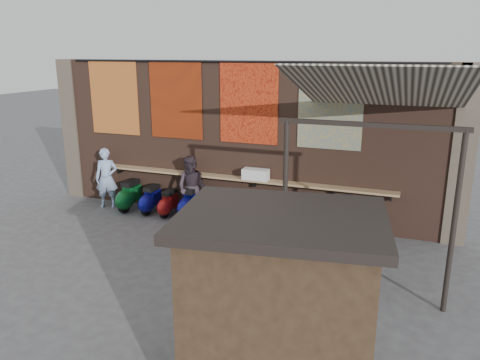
{
  "coord_description": "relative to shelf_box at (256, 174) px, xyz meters",
  "views": [
    {
      "loc": [
        4.16,
        -8.37,
        4.24
      ],
      "look_at": [
        0.56,
        1.2,
        1.4
      ],
      "focal_mm": 35.0,
      "sensor_mm": 36.0,
      "label": 1
    }
  ],
  "objects": [
    {
      "name": "ground",
      "position": [
        -0.56,
        -2.3,
        -1.26
      ],
      "size": [
        70.0,
        70.0,
        0.0
      ],
      "primitive_type": "plane",
      "color": "#474749",
      "rests_on": "ground"
    },
    {
      "name": "brick_wall",
      "position": [
        -0.56,
        0.4,
        0.74
      ],
      "size": [
        10.0,
        0.4,
        4.0
      ],
      "primitive_type": "cube",
      "color": "brown",
      "rests_on": "ground"
    },
    {
      "name": "pier_left",
      "position": [
        -5.76,
        0.4,
        0.74
      ],
      "size": [
        0.5,
        0.5,
        4.0
      ],
      "primitive_type": "cube",
      "color": "#4C4238",
      "rests_on": "ground"
    },
    {
      "name": "pier_right",
      "position": [
        4.64,
        0.4,
        0.74
      ],
      "size": [
        0.5,
        0.5,
        4.0
      ],
      "primitive_type": "cube",
      "color": "#4C4238",
      "rests_on": "ground"
    },
    {
      "name": "eating_counter",
      "position": [
        -0.56,
        0.03,
        -0.16
      ],
      "size": [
        8.0,
        0.32,
        0.05
      ],
      "primitive_type": "cube",
      "color": "#9E7A51",
      "rests_on": "brick_wall"
    },
    {
      "name": "shelf_box",
      "position": [
        0.0,
        0.0,
        0.0
      ],
      "size": [
        0.65,
        0.3,
        0.27
      ],
      "primitive_type": "cube",
      "color": "white",
      "rests_on": "eating_counter"
    },
    {
      "name": "tapestry_redgold",
      "position": [
        -4.16,
        0.18,
        1.74
      ],
      "size": [
        1.5,
        0.02,
        2.0
      ],
      "primitive_type": "cube",
      "color": "maroon",
      "rests_on": "brick_wall"
    },
    {
      "name": "tapestry_sun",
      "position": [
        -2.26,
        0.18,
        1.74
      ],
      "size": [
        1.5,
        0.02,
        2.0
      ],
      "primitive_type": "cube",
      "color": "red",
      "rests_on": "brick_wall"
    },
    {
      "name": "tapestry_orange",
      "position": [
        -0.26,
        0.18,
        1.74
      ],
      "size": [
        1.5,
        0.02,
        2.0
      ],
      "primitive_type": "cube",
      "color": "#C73F18",
      "rests_on": "brick_wall"
    },
    {
      "name": "tapestry_multi",
      "position": [
        1.74,
        0.18,
        1.74
      ],
      "size": [
        1.5,
        0.02,
        2.0
      ],
      "primitive_type": "cube",
      "color": "#296497",
      "rests_on": "brick_wall"
    },
    {
      "name": "hang_rail",
      "position": [
        -0.56,
        0.17,
        2.72
      ],
      "size": [
        9.5,
        0.06,
        0.06
      ],
      "primitive_type": "cylinder",
      "rotation": [
        0.0,
        1.57,
        0.0
      ],
      "color": "black",
      "rests_on": "brick_wall"
    },
    {
      "name": "scooter_stool_0",
      "position": [
        -3.53,
        -0.31,
        -0.86
      ],
      "size": [
        0.38,
        0.85,
        0.81
      ],
      "primitive_type": null,
      "color": "#0C5823",
      "rests_on": "ground"
    },
    {
      "name": "scooter_stool_1",
      "position": [
        -2.87,
        -0.3,
        -0.9
      ],
      "size": [
        0.34,
        0.77,
        0.73
      ],
      "primitive_type": null,
      "color": "#0D0E82",
      "rests_on": "ground"
    },
    {
      "name": "scooter_stool_2",
      "position": [
        -2.31,
        -0.34,
        -0.92
      ],
      "size": [
        0.32,
        0.71,
        0.67
      ],
      "primitive_type": null,
      "color": "maroon",
      "rests_on": "ground"
    },
    {
      "name": "scooter_stool_3",
      "position": [
        -1.67,
        -0.31,
        -0.86
      ],
      "size": [
        0.38,
        0.85,
        0.81
      ],
      "primitive_type": null,
      "color": "#0B0E7E",
      "rests_on": "ground"
    },
    {
      "name": "scooter_stool_4",
      "position": [
        -1.08,
        -0.31,
        -0.91
      ],
      "size": [
        0.33,
        0.74,
        0.71
      ],
      "primitive_type": null,
      "color": "#201650",
      "rests_on": "ground"
    },
    {
      "name": "scooter_stool_5",
      "position": [
        -0.46,
        -0.27,
        -0.9
      ],
      "size": [
        0.34,
        0.76,
        0.72
      ],
      "primitive_type": null,
      "color": "black",
      "rests_on": "ground"
    },
    {
      "name": "scooter_stool_6",
      "position": [
        0.17,
        -0.26,
        -0.92
      ],
      "size": [
        0.32,
        0.71,
        0.67
      ],
      "primitive_type": null,
      "color": "black",
      "rests_on": "ground"
    },
    {
      "name": "scooter_stool_7",
      "position": [
        0.8,
        -0.35,
        -0.84
      ],
      "size": [
        0.4,
        0.89,
        0.85
      ],
      "primitive_type": null,
      "color": "#1A695D",
      "rests_on": "ground"
    },
    {
      "name": "scooter_stool_8",
      "position": [
        1.4,
        -0.32,
        -0.87
      ],
      "size": [
        0.37,
        0.83,
        0.78
      ],
      "primitive_type": null,
      "color": "#A2210C",
      "rests_on": "ground"
    },
    {
      "name": "scooter_stool_9",
      "position": [
        2.0,
        -0.32,
        -0.86
      ],
      "size": [
        0.38,
        0.85,
        0.8
      ],
      "primitive_type": null,
      "color": "maroon",
      "rests_on": "ground"
    },
    {
      "name": "scooter_stool_10",
      "position": [
        2.62,
        -0.29,
        -0.86
      ],
      "size": [
        0.38,
        0.83,
        0.79
      ],
      "primitive_type": null,
      "color": "#1E134A",
      "rests_on": "ground"
    },
    {
      "name": "diner_left",
      "position": [
        -4.25,
        -0.3,
        -0.43
      ],
      "size": [
        0.72,
        0.61,
        1.67
      ],
      "primitive_type": "imported",
      "rotation": [
        0.0,
        0.0,
        0.41
      ],
      "color": "#93A9D6",
      "rests_on": "ground"
    },
    {
      "name": "diner_right",
      "position": [
        -1.63,
        -0.3,
        -0.43
      ],
      "size": [
        0.83,
        0.67,
        1.65
      ],
      "primitive_type": "imported",
      "rotation": [
        0.0,
        0.0,
        -0.05
      ],
      "color": "#332830",
      "rests_on": "ground"
    },
    {
      "name": "shopper_navy",
      "position": [
        2.58,
        -2.31,
        -0.41
      ],
      "size": [
        1.07,
        0.7,
        1.69
      ],
      "primitive_type": "imported",
      "rotation": [
        0.0,
        0.0,
        3.46
      ],
      "color": "#162033",
      "rests_on": "ground"
    },
    {
      "name": "shopper_grey",
      "position": [
        2.62,
        -2.78,
        -0.42
      ],
      "size": [
        1.25,
        1.06,
        1.67
      ],
      "primitive_type": "imported",
      "rotation": [
        0.0,
        0.0,
        2.65
      ],
      "color": "slate",
      "rests_on": "ground"
    },
    {
      "name": "shopper_tan",
      "position": [
        0.7,
        -2.01,
        -0.52
      ],
      "size": [
        0.86,
        0.79,
        1.48
      ],
      "primitive_type": "imported",
      "rotation": [
        0.0,
        0.0,
        0.57
      ],
      "color": "#7A5F4E",
      "rests_on": "ground"
    },
    {
      "name": "market_stall",
      "position": [
        2.27,
        -5.76,
        -0.11
      ],
      "size": [
        2.34,
        1.89,
        2.31
      ],
      "primitive_type": "cube",
      "rotation": [
        0.0,
        0.0,
        0.15
      ],
      "color": "black",
      "rests_on": "ground"
    },
    {
      "name": "stall_roof",
      "position": [
        2.27,
        -5.76,
        1.11
      ],
      "size": [
        2.63,
        2.17,
        0.12
      ],
      "primitive_type": "cube",
      "rotation": [
        0.0,
        0.0,
        0.15
      ],
      "color": "black",
      "rests_on": "market_stall"
    },
    {
      "name": "stall_sign",
      "position": [
        2.15,
        -4.94,
        0.41
      ],
      "size": [
        1.19,
        0.22,
        0.5
      ],
      "primitive_type": "cube",
      "rotation": [
        0.0,
        0.0,
        0.15
      ],
      "color": "gold",
      "rests_on": "market_stall"
    },
    {
      "name": "stall_shelf",
      "position": [
        2.15,
        -4.94,
        -0.42
      ],
      "size": [
        1.76,
        0.36,
        0.06
      ],
      "primitive_type": "cube",
      "rotation": [
        0.0,
        0.0,
        0.15
      ],
      "color": "#473321",
      "rests_on": "market_stall"
    },
    {
      "name": "awning_canvas",
      "position": [
        2.94,
        -1.4,
        2.29
      ],
      "size": [
        3.2,
        3.28,
        0.97
      ],
      "primitive_type": "cube",
      "rotation": [
        -0.28,
        0.0,
        0.0
      ],
      "color": "beige",
      "rests_on": "brick_wall"
    },
    {
      "name": "awning_ledger",
      "position": [
        2.94,
        0.19,
        2.69
      ],
      "size": [
        3.3,
        0.08,
        0.12
      ],
      "primitive_type": "cube",
      "color": "#33261C",
      "rests_on": "brick_wall"
    },
    {
      "name": "awning_header",
      "position": [
        2.94,
        -2.9,
        1.82
      ],
      "size": [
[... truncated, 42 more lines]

